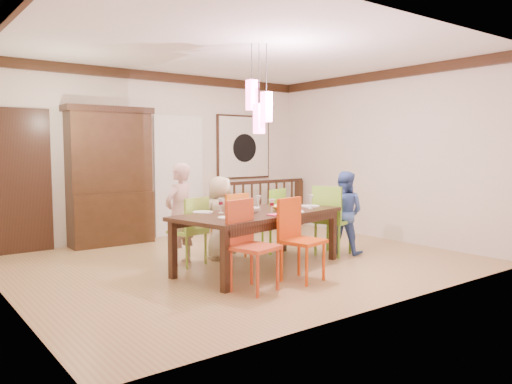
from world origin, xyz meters
TOP-DOWN VIEW (x-y plane):
  - floor at (0.00, 0.00)m, footprint 6.00×6.00m
  - ceiling at (0.00, 0.00)m, footprint 6.00×6.00m
  - wall_back at (0.00, 2.50)m, footprint 6.00×0.00m
  - wall_left at (-3.00, 0.00)m, footprint 0.00×5.00m
  - wall_right at (3.00, 0.00)m, footprint 0.00×5.00m
  - crown_molding at (0.00, 0.00)m, footprint 6.00×5.00m
  - panel_door at (-2.40, 2.45)m, footprint 1.04×0.07m
  - white_doorway at (0.35, 2.46)m, footprint 0.97×0.05m
  - painting at (1.80, 2.46)m, footprint 1.25×0.06m
  - pendant_cluster at (-0.07, -0.49)m, footprint 0.27×0.21m
  - dining_table at (-0.07, -0.49)m, footprint 2.48×1.50m
  - chair_far_left at (-0.70, 0.28)m, footprint 0.49×0.49m
  - chair_far_mid at (-0.01, 0.32)m, footprint 0.47×0.47m
  - chair_far_right at (0.68, 0.30)m, footprint 0.56×0.56m
  - chair_near_left at (-0.74, -1.29)m, footprint 0.56×0.56m
  - chair_near_mid at (-0.03, -1.29)m, footprint 0.53×0.53m
  - chair_end_right at (1.33, -0.46)m, footprint 0.58×0.58m
  - china_hutch at (-1.00, 2.30)m, footprint 1.42×0.46m
  - balustrade at (1.82, 1.95)m, footprint 2.20×0.19m
  - person_far_left at (-0.78, 0.36)m, footprint 0.59×0.50m
  - person_far_mid at (-0.15, 0.32)m, footprint 0.58×0.38m
  - person_end_right at (1.52, -0.50)m, footprint 0.68×0.74m
  - serving_bowl at (0.21, -0.67)m, footprint 0.37×0.37m
  - small_bowl at (-0.20, -0.51)m, footprint 0.28×0.28m
  - cup_left at (-0.56, -0.61)m, footprint 0.11×0.11m
  - cup_right at (0.52, -0.41)m, footprint 0.12×0.12m
  - plate_far_left at (-0.71, -0.13)m, footprint 0.26×0.26m
  - plate_far_mid at (-0.06, -0.14)m, footprint 0.26×0.26m
  - plate_far_right at (0.61, -0.17)m, footprint 0.26×0.26m
  - plate_near_left at (-0.73, -0.76)m, footprint 0.26×0.26m
  - plate_near_mid at (0.26, -0.81)m, footprint 0.26×0.26m
  - plate_end_right at (0.86, -0.47)m, footprint 0.26×0.26m
  - wine_glass_a at (-0.53, -0.29)m, footprint 0.08×0.08m
  - wine_glass_b at (0.07, -0.28)m, footprint 0.08×0.08m
  - wine_glass_c at (-0.09, -0.78)m, footprint 0.08×0.08m
  - wine_glass_d at (0.71, -0.64)m, footprint 0.08×0.08m
  - napkin at (-0.12, -0.89)m, footprint 0.18×0.14m

SIDE VIEW (x-z plane):
  - floor at x=0.00m, z-range 0.00..0.00m
  - balustrade at x=1.82m, z-range 0.02..0.98m
  - chair_far_left at x=-0.70m, z-range 0.07..0.99m
  - chair_far_mid at x=-0.01m, z-range 0.07..1.00m
  - chair_far_right at x=0.68m, z-range 0.07..1.03m
  - chair_near_mid at x=-0.03m, z-range 0.07..1.05m
  - chair_near_left at x=-0.74m, z-range 0.07..1.08m
  - person_far_mid at x=-0.15m, z-range 0.00..1.18m
  - chair_end_right at x=1.33m, z-range 0.07..1.10m
  - person_end_right at x=1.52m, z-range 0.00..1.23m
  - dining_table at x=-0.07m, z-range 0.30..1.05m
  - person_far_left at x=-0.78m, z-range 0.00..1.38m
  - plate_far_left at x=-0.71m, z-range 0.75..0.76m
  - plate_far_mid at x=-0.06m, z-range 0.75..0.76m
  - plate_far_right at x=0.61m, z-range 0.75..0.76m
  - plate_near_left at x=-0.73m, z-range 0.75..0.76m
  - plate_near_mid at x=0.26m, z-range 0.75..0.76m
  - plate_end_right at x=0.86m, z-range 0.75..0.76m
  - napkin at x=-0.12m, z-range 0.75..0.76m
  - small_bowl at x=-0.20m, z-range 0.75..0.82m
  - serving_bowl at x=0.21m, z-range 0.75..0.82m
  - cup_left at x=-0.56m, z-range 0.75..0.84m
  - cup_right at x=0.52m, z-range 0.75..0.85m
  - wine_glass_a at x=-0.53m, z-range 0.75..0.94m
  - wine_glass_b at x=0.07m, z-range 0.75..0.94m
  - wine_glass_c at x=-0.09m, z-range 0.75..0.94m
  - wine_glass_d at x=0.71m, z-range 0.75..0.94m
  - panel_door at x=-2.40m, z-range -0.07..2.17m
  - white_doorway at x=0.35m, z-range -0.06..2.16m
  - china_hutch at x=-1.00m, z-range 0.00..2.25m
  - wall_back at x=0.00m, z-range -1.55..4.45m
  - wall_left at x=-3.00m, z-range -1.05..3.95m
  - wall_right at x=3.00m, z-range -1.05..3.95m
  - painting at x=1.80m, z-range 0.97..2.22m
  - pendant_cluster at x=-0.07m, z-range 1.54..2.68m
  - crown_molding at x=0.00m, z-range 2.74..2.90m
  - ceiling at x=0.00m, z-range 2.90..2.90m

